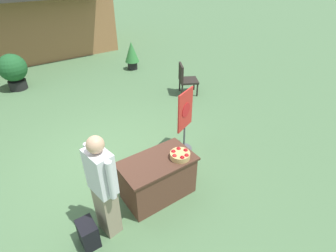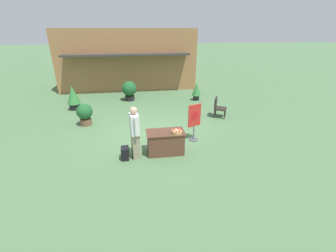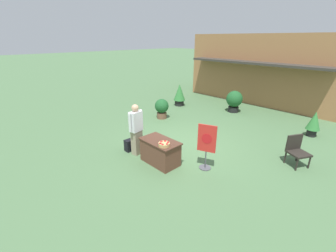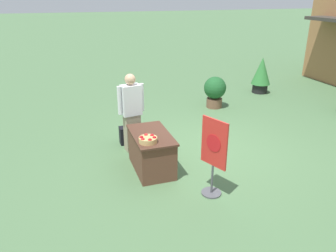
% 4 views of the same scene
% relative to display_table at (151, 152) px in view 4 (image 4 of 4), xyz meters
% --- Properties ---
extents(ground_plane, '(120.00, 120.00, 0.00)m').
position_rel_display_table_xyz_m(ground_plane, '(-0.34, 1.40, -0.39)').
color(ground_plane, '#4C7047').
extents(display_table, '(1.28, 0.73, 0.78)m').
position_rel_display_table_xyz_m(display_table, '(0.00, 0.00, 0.00)').
color(display_table, brown).
rests_on(display_table, ground_plane).
extents(apple_basket, '(0.34, 0.34, 0.13)m').
position_rel_display_table_xyz_m(apple_basket, '(0.36, -0.16, 0.45)').
color(apple_basket, tan).
rests_on(apple_basket, display_table).
extents(person_visitor, '(0.32, 0.60, 1.77)m').
position_rel_display_table_xyz_m(person_visitor, '(-1.01, -0.16, 0.52)').
color(person_visitor, gray).
rests_on(person_visitor, ground_plane).
extents(backpack, '(0.24, 0.34, 0.42)m').
position_rel_display_table_xyz_m(backpack, '(-1.37, -0.22, -0.18)').
color(backpack, black).
rests_on(backpack, ground_plane).
extents(poster_board, '(0.53, 0.36, 1.43)m').
position_rel_display_table_xyz_m(poster_board, '(1.20, 0.78, 0.39)').
color(poster_board, '#4C4C51').
rests_on(poster_board, ground_plane).
extents(potted_plant_near_left, '(0.69, 0.69, 0.97)m').
position_rel_display_table_xyz_m(potted_plant_near_left, '(-3.16, 2.94, 0.15)').
color(potted_plant_near_left, brown).
rests_on(potted_plant_near_left, ground_plane).
extents(potted_plant_near_right, '(0.67, 0.67, 1.27)m').
position_rel_display_table_xyz_m(potted_plant_near_right, '(-4.12, 5.22, 0.29)').
color(potted_plant_near_right, black).
rests_on(potted_plant_near_right, ground_plane).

